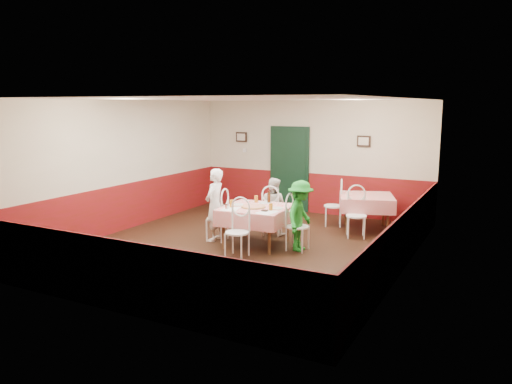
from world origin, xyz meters
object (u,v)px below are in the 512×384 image
at_px(glass_b, 271,207).
at_px(glass_c, 256,199).
at_px(diner_right, 300,216).
at_px(beer_bottle, 269,197).
at_px(chair_second_a, 333,206).
at_px(second_table, 366,213).
at_px(main_table, 256,226).
at_px(chair_right, 298,227).
at_px(diner_left, 215,205).
at_px(wallet, 265,211).
at_px(chair_left, 217,219).
at_px(chair_far, 272,214).
at_px(chair_second_b, 356,216).
at_px(glass_a, 232,204).
at_px(chair_near, 237,233).
at_px(diner_far, 273,206).
at_px(pizza, 253,207).

height_order(glass_b, glass_c, glass_c).
bearing_deg(diner_right, beer_bottle, 62.38).
relative_size(chair_second_a, glass_b, 6.84).
height_order(second_table, chair_second_a, chair_second_a).
relative_size(main_table, glass_c, 8.72).
bearing_deg(beer_bottle, glass_b, -60.83).
distance_m(chair_right, diner_left, 1.77).
bearing_deg(wallet, glass_b, 54.76).
bearing_deg(glass_c, chair_left, -145.09).
bearing_deg(beer_bottle, chair_far, 106.36).
bearing_deg(wallet, chair_second_a, 75.15).
bearing_deg(chair_far, beer_bottle, 95.02).
relative_size(chair_right, glass_b, 6.84).
distance_m(main_table, second_table, 2.70).
bearing_deg(main_table, diner_left, -176.08).
xyz_separation_m(main_table, beer_bottle, (0.06, 0.43, 0.50)).
bearing_deg(chair_left, chair_second_b, 114.53).
height_order(glass_a, beer_bottle, beer_bottle).
bearing_deg(chair_second_a, glass_a, -45.64).
relative_size(chair_second_a, chair_second_b, 1.00).
relative_size(glass_a, wallet, 1.30).
bearing_deg(chair_near, main_table, 89.75).
distance_m(beer_bottle, diner_left, 1.09).
height_order(chair_left, beer_bottle, beer_bottle).
bearing_deg(glass_a, diner_far, 73.88).
xyz_separation_m(chair_second_b, diner_left, (-2.46, -1.52, 0.28)).
xyz_separation_m(glass_a, diner_right, (1.29, 0.32, -0.17)).
bearing_deg(glass_a, wallet, -2.03).
bearing_deg(chair_left, pizza, 81.38).
xyz_separation_m(second_table, chair_far, (-1.62, -1.36, 0.08)).
height_order(main_table, pizza, pizza).
height_order(chair_left, glass_a, glass_a).
bearing_deg(second_table, chair_second_b, -90.00).
xyz_separation_m(chair_left, diner_far, (0.79, 0.96, 0.15)).
height_order(glass_c, diner_far, diner_far).
bearing_deg(beer_bottle, second_table, 49.87).
distance_m(chair_right, pizza, 0.93).
distance_m(chair_near, glass_b, 0.85).
distance_m(main_table, chair_right, 0.85).
xyz_separation_m(chair_second_a, wallet, (-0.48, -2.49, 0.32)).
distance_m(glass_c, diner_right, 1.16).
bearing_deg(wallet, diner_far, 104.42).
distance_m(chair_near, glass_a, 0.84).
relative_size(chair_near, diner_right, 0.68).
distance_m(second_table, diner_left, 3.36).
xyz_separation_m(chair_near, pizza, (-0.08, 0.78, 0.33)).
bearing_deg(diner_far, chair_second_a, -118.43).
xyz_separation_m(chair_near, diner_right, (0.84, 0.91, 0.21)).
height_order(second_table, wallet, wallet).
bearing_deg(beer_bottle, main_table, -98.27).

